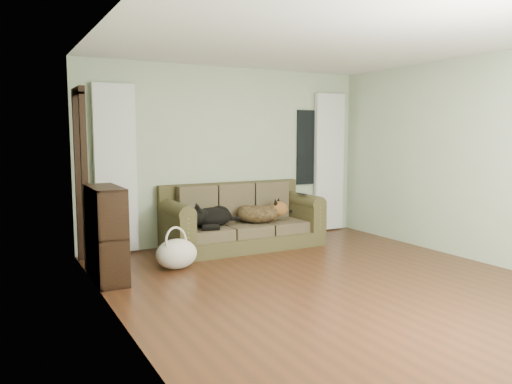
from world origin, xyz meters
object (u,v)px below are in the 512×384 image
sofa (243,216)px  dog_black_lab (209,217)px  bookshelf (106,236)px  dog_shepherd (259,213)px  tote_bag (177,256)px

sofa → dog_black_lab: sofa is taller
bookshelf → dog_shepherd: bearing=10.6°
tote_bag → dog_shepherd: bearing=22.3°
bookshelf → dog_black_lab: bearing=18.8°
sofa → dog_shepherd: sofa is taller
sofa → tote_bag: bearing=-151.4°
dog_shepherd → sofa: bearing=12.9°
dog_black_lab → dog_shepherd: bearing=-12.2°
dog_black_lab → bookshelf: bookshelf is taller
sofa → tote_bag: sofa is taller
tote_bag → bookshelf: bearing=-174.4°
sofa → bookshelf: 2.20m
dog_black_lab → tote_bag: 0.98m
sofa → dog_black_lab: size_ratio=3.48×
dog_shepherd → tote_bag: bearing=53.5°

